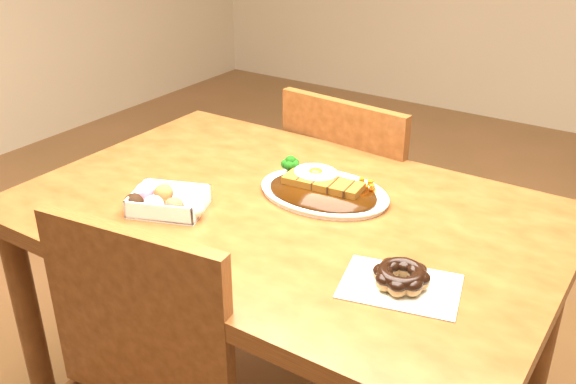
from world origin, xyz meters
The scene contains 5 objects.
table centered at (0.00, 0.00, 0.65)m, with size 1.20×0.80×0.75m.
chair_far centered at (-0.07, 0.54, 0.48)m, with size 0.45×0.45×0.87m.
katsu_curry_plate centered at (0.04, 0.10, 0.77)m, with size 0.31×0.23×0.06m.
donut_box centered at (-0.21, -0.15, 0.77)m, with size 0.19×0.17×0.04m.
pon_de_ring centered at (0.35, -0.14, 0.77)m, with size 0.24×0.19×0.04m.
Camera 1 is at (0.71, -1.06, 1.42)m, focal length 40.00 mm.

